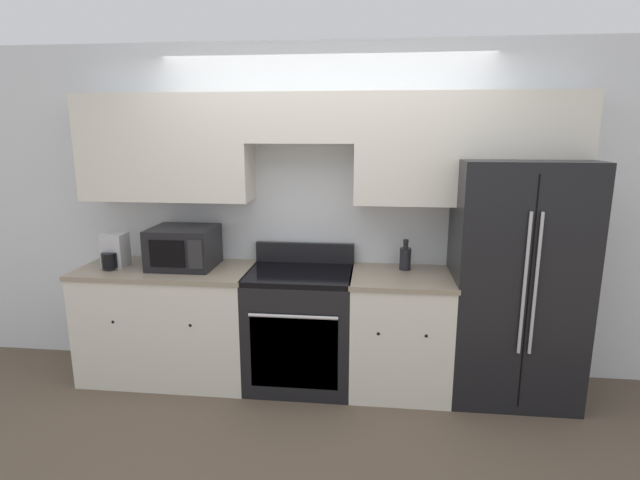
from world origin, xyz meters
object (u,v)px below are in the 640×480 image
(bottle, at_px, (405,258))
(oven_range, at_px, (300,327))
(refrigerator, at_px, (513,279))
(microwave, at_px, (184,247))

(bottle, bearing_deg, oven_range, -168.93)
(refrigerator, height_order, microwave, refrigerator)
(oven_range, relative_size, microwave, 2.18)
(microwave, bearing_deg, bottle, 3.79)
(refrigerator, xyz_separation_m, microwave, (-2.49, -0.03, 0.18))
(microwave, bearing_deg, refrigerator, 0.72)
(microwave, xyz_separation_m, bottle, (1.71, 0.11, -0.06))
(oven_range, xyz_separation_m, bottle, (0.79, 0.15, 0.54))
(microwave, bearing_deg, oven_range, -2.62)
(refrigerator, relative_size, microwave, 3.59)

